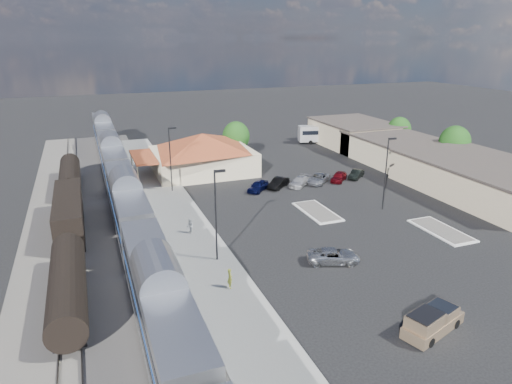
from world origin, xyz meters
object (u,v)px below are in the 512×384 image
object	(u,v)px
pickup_truck	(433,321)
suv	(334,256)
coach_bus	(326,133)
station_depot	(202,153)

from	to	relation	value
pickup_truck	suv	xyz separation A→B (m)	(-1.27, 11.90, -0.17)
pickup_truck	suv	world-z (taller)	pickup_truck
coach_bus	station_depot	bearing A→B (deg)	127.70
suv	coach_bus	size ratio (longest dim) A/B	0.45
station_depot	coach_bus	world-z (taller)	station_depot
station_depot	pickup_truck	size ratio (longest dim) A/B	3.25
suv	station_depot	bearing A→B (deg)	26.09
suv	coach_bus	distance (m)	52.46
pickup_truck	suv	size ratio (longest dim) A/B	1.13
pickup_truck	coach_bus	size ratio (longest dim) A/B	0.51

